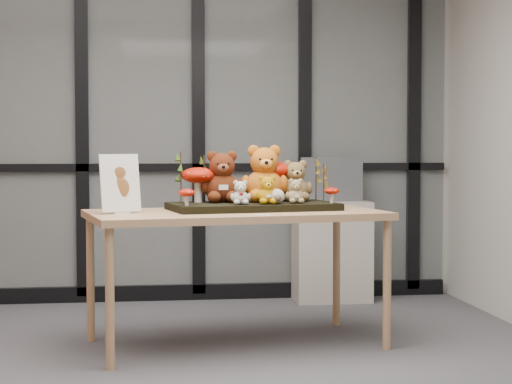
{
  "coord_description": "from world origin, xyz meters",
  "views": [
    {
      "loc": [
        -0.08,
        -4.81,
        1.24
      ],
      "look_at": [
        0.67,
        0.73,
        0.94
      ],
      "focal_mm": 65.0,
      "sensor_mm": 36.0,
      "label": 1
    }
  ],
  "objects": [
    {
      "name": "sprig_dry_mid_right",
      "position": [
        1.13,
        0.92,
        0.99
      ],
      "size": [
        0.05,
        0.05,
        0.24
      ],
      "primitive_type": null,
      "color": "brown",
      "rests_on": "diorama_tray"
    },
    {
      "name": "cabinet",
      "position": [
        1.48,
        2.26,
        0.39
      ],
      "size": [
        0.59,
        0.34,
        0.78
      ],
      "primitive_type": "cube",
      "color": "#AEA79B",
      "rests_on": "floor"
    },
    {
      "name": "mushroom_back_right",
      "position": [
        0.84,
        1.07,
        1.01
      ],
      "size": [
        0.25,
        0.25,
        0.28
      ],
      "primitive_type": null,
      "color": "#A71405",
      "rests_on": "diorama_tray"
    },
    {
      "name": "mushroom_front_left",
      "position": [
        0.25,
        0.64,
        0.92
      ],
      "size": [
        0.1,
        0.1,
        0.11
      ],
      "primitive_type": null,
      "color": "#A71405",
      "rests_on": "diorama_tray"
    },
    {
      "name": "floor",
      "position": [
        0.0,
        0.0,
        0.0
      ],
      "size": [
        5.0,
        5.0,
        0.0
      ],
      "primitive_type": "plane",
      "color": "#4C4C51",
      "rests_on": "ground"
    },
    {
      "name": "bear_brown_medium",
      "position": [
        0.48,
        0.94,
        1.05
      ],
      "size": [
        0.31,
        0.29,
        0.35
      ],
      "primitive_type": null,
      "rotation": [
        0.0,
        0.0,
        0.18
      ],
      "color": "#4F1E0C",
      "rests_on": "diorama_tray"
    },
    {
      "name": "bear_pooh_yellow",
      "position": [
        0.76,
        0.97,
        1.07
      ],
      "size": [
        0.34,
        0.32,
        0.39
      ],
      "primitive_type": null,
      "rotation": [
        0.0,
        0.0,
        0.18
      ],
      "color": "#C96517",
      "rests_on": "diorama_tray"
    },
    {
      "name": "room_shell",
      "position": [
        0.0,
        0.0,
        1.68
      ],
      "size": [
        5.0,
        5.0,
        5.0
      ],
      "color": "#AEACA4",
      "rests_on": "floor"
    },
    {
      "name": "sprig_green_centre",
      "position": [
        0.53,
        1.03,
        0.98
      ],
      "size": [
        0.05,
        0.05,
        0.23
      ],
      "primitive_type": null,
      "color": "#203E0E",
      "rests_on": "diorama_tray"
    },
    {
      "name": "sprig_green_mid_left",
      "position": [
        0.38,
        1.0,
        1.02
      ],
      "size": [
        0.05,
        0.05,
        0.3
      ],
      "primitive_type": null,
      "color": "#203E0E",
      "rests_on": "diorama_tray"
    },
    {
      "name": "label_card",
      "position": [
        0.67,
        0.43,
        0.83
      ],
      "size": [
        0.1,
        0.03,
        0.0
      ],
      "primitive_type": "cube",
      "color": "white",
      "rests_on": "display_table"
    },
    {
      "name": "sprig_green_far_left",
      "position": [
        0.23,
        0.91,
        1.03
      ],
      "size": [
        0.05,
        0.05,
        0.32
      ],
      "primitive_type": null,
      "color": "#203E0E",
      "rests_on": "diorama_tray"
    },
    {
      "name": "mushroom_front_right",
      "position": [
        1.15,
        0.78,
        0.92
      ],
      "size": [
        0.1,
        0.1,
        0.11
      ],
      "primitive_type": null,
      "color": "#A71405",
      "rests_on": "diorama_tray"
    },
    {
      "name": "mushroom_back_left",
      "position": [
        0.34,
        0.95,
        0.99
      ],
      "size": [
        0.22,
        0.22,
        0.24
      ],
      "primitive_type": null,
      "color": "#A71405",
      "rests_on": "diorama_tray"
    },
    {
      "name": "bear_beige_small",
      "position": [
        0.92,
        0.78,
        0.95
      ],
      "size": [
        0.15,
        0.14,
        0.17
      ],
      "primitive_type": null,
      "rotation": [
        0.0,
        0.0,
        0.18
      ],
      "color": "#9B8257",
      "rests_on": "diorama_tray"
    },
    {
      "name": "sprig_dry_far_right",
      "position": [
        1.1,
        1.05,
        1.01
      ],
      "size": [
        0.05,
        0.05,
        0.28
      ],
      "primitive_type": null,
      "color": "brown",
      "rests_on": "diorama_tray"
    },
    {
      "name": "plush_cream_hedgehog",
      "position": [
        0.79,
        0.73,
        0.92
      ],
      "size": [
        0.09,
        0.08,
        0.1
      ],
      "primitive_type": null,
      "rotation": [
        0.0,
        0.0,
        0.18
      ],
      "color": "beige",
      "rests_on": "diorama_tray"
    },
    {
      "name": "glass_partition",
      "position": [
        -0.0,
        2.47,
        1.42
      ],
      "size": [
        4.9,
        0.06,
        2.78
      ],
      "color": "#2D383F",
      "rests_on": "floor"
    },
    {
      "name": "display_table",
      "position": [
        0.55,
        0.77,
        0.76
      ],
      "size": [
        1.89,
        1.17,
        0.82
      ],
      "rotation": [
        0.0,
        0.0,
        0.18
      ],
      "color": "tan",
      "rests_on": "floor"
    },
    {
      "name": "diorama_tray",
      "position": [
        0.67,
        0.86,
        0.85
      ],
      "size": [
        1.08,
        0.67,
        0.04
      ],
      "primitive_type": "cube",
      "rotation": [
        0.0,
        0.0,
        0.18
      ],
      "color": "black",
      "rests_on": "display_table"
    },
    {
      "name": "bear_small_yellow",
      "position": [
        0.74,
        0.73,
        0.96
      ],
      "size": [
        0.17,
        0.16,
        0.19
      ],
      "primitive_type": null,
      "rotation": [
        0.0,
        0.0,
        0.18
      ],
      "color": "#BE8609",
      "rests_on": "diorama_tray"
    },
    {
      "name": "monitor",
      "position": [
        1.48,
        2.28,
        0.96
      ],
      "size": [
        0.49,
        0.05,
        0.34
      ],
      "color": "#4F5257",
      "rests_on": "cabinet"
    },
    {
      "name": "bear_tan_back",
      "position": [
        0.96,
        1.0,
        1.01
      ],
      "size": [
        0.25,
        0.23,
        0.29
      ],
      "primitive_type": null,
      "rotation": [
        0.0,
        0.0,
        0.18
      ],
      "color": "brown",
      "rests_on": "diorama_tray"
    },
    {
      "name": "sign_holder",
      "position": [
        -0.14,
        0.67,
        0.99
      ],
      "size": [
        0.25,
        0.15,
        0.35
      ],
      "rotation": [
        0.0,
        0.0,
        0.43
      ],
      "color": "silver",
      "rests_on": "display_table"
    },
    {
      "name": "bear_white_bow",
      "position": [
        0.57,
        0.7,
        0.95
      ],
      "size": [
        0.14,
        0.13,
        0.16
      ],
      "primitive_type": null,
      "rotation": [
        0.0,
        0.0,
        0.18
      ],
      "color": "beige",
      "rests_on": "diorama_tray"
    }
  ]
}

